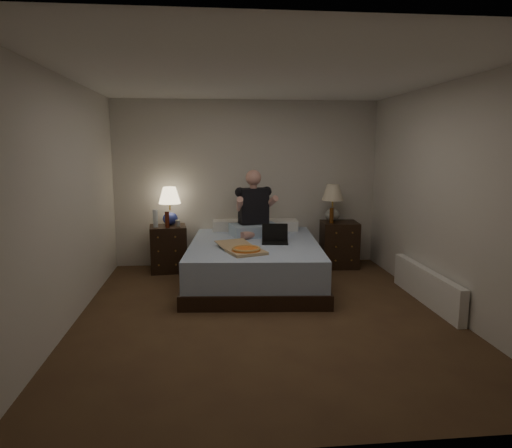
{
  "coord_description": "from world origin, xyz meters",
  "views": [
    {
      "loc": [
        -0.58,
        -4.71,
        1.81
      ],
      "look_at": [
        0.0,
        0.9,
        0.85
      ],
      "focal_mm": 32.0,
      "sensor_mm": 36.0,
      "label": 1
    }
  ],
  "objects": [
    {
      "name": "wall_front",
      "position": [
        0.0,
        -2.25,
        1.25
      ],
      "size": [
        4.0,
        0.0,
        2.5
      ],
      "primitive_type": "cube",
      "rotation": [
        -1.57,
        0.0,
        0.0
      ],
      "color": "silver",
      "rests_on": "ground"
    },
    {
      "name": "nightstand_left",
      "position": [
        -1.19,
        1.92,
        0.33
      ],
      "size": [
        0.56,
        0.52,
        0.67
      ],
      "primitive_type": "cube",
      "rotation": [
        0.0,
        0.0,
        0.11
      ],
      "color": "black",
      "rests_on": "floor"
    },
    {
      "name": "person",
      "position": [
        0.06,
        1.64,
        1.02
      ],
      "size": [
        0.75,
        0.64,
        0.93
      ],
      "primitive_type": null,
      "rotation": [
        0.0,
        0.0,
        0.21
      ],
      "color": "black",
      "rests_on": "bed"
    },
    {
      "name": "lamp_left",
      "position": [
        -1.15,
        2.0,
        0.95
      ],
      "size": [
        0.4,
        0.4,
        0.56
      ],
      "primitive_type": null,
      "rotation": [
        0.0,
        0.0,
        0.28
      ],
      "color": "navy",
      "rests_on": "nightstand_left"
    },
    {
      "name": "wall_left",
      "position": [
        -2.0,
        0.0,
        1.25
      ],
      "size": [
        0.0,
        4.5,
        2.5
      ],
      "primitive_type": "cube",
      "rotation": [
        1.57,
        0.0,
        1.57
      ],
      "color": "silver",
      "rests_on": "ground"
    },
    {
      "name": "beer_bottle_right",
      "position": [
        1.22,
        1.81,
        0.8
      ],
      "size": [
        0.06,
        0.06,
        0.23
      ],
      "primitive_type": "cylinder",
      "color": "#5B2F0D",
      "rests_on": "nightstand_right"
    },
    {
      "name": "laptop",
      "position": [
        0.27,
        1.09,
        0.68
      ],
      "size": [
        0.37,
        0.32,
        0.24
      ],
      "primitive_type": null,
      "rotation": [
        0.0,
        0.0,
        -0.13
      ],
      "color": "black",
      "rests_on": "bed"
    },
    {
      "name": "ceiling",
      "position": [
        0.0,
        0.0,
        2.5
      ],
      "size": [
        4.0,
        4.5,
        0.0
      ],
      "primitive_type": "cube",
      "rotation": [
        3.14,
        0.0,
        0.0
      ],
      "color": "white",
      "rests_on": "ground"
    },
    {
      "name": "floor",
      "position": [
        0.0,
        0.0,
        0.0
      ],
      "size": [
        4.0,
        4.5,
        0.0
      ],
      "primitive_type": "cube",
      "color": "brown",
      "rests_on": "ground"
    },
    {
      "name": "lamp_right",
      "position": [
        1.27,
        1.97,
        0.97
      ],
      "size": [
        0.39,
        0.39,
        0.56
      ],
      "primitive_type": null,
      "rotation": [
        0.0,
        0.0,
        -0.25
      ],
      "color": "gray",
      "rests_on": "nightstand_right"
    },
    {
      "name": "wall_back",
      "position": [
        0.0,
        2.25,
        1.25
      ],
      "size": [
        4.0,
        0.0,
        2.5
      ],
      "primitive_type": "cube",
      "rotation": [
        1.57,
        0.0,
        0.0
      ],
      "color": "silver",
      "rests_on": "ground"
    },
    {
      "name": "pizza_box",
      "position": [
        -0.15,
        0.56,
        0.6
      ],
      "size": [
        0.63,
        0.85,
        0.08
      ],
      "primitive_type": null,
      "rotation": [
        0.0,
        0.0,
        0.34
      ],
      "color": "tan",
      "rests_on": "bed"
    },
    {
      "name": "nightstand_right",
      "position": [
        1.37,
        1.9,
        0.34
      ],
      "size": [
        0.56,
        0.51,
        0.69
      ],
      "primitive_type": "cube",
      "rotation": [
        0.0,
        0.0,
        -0.07
      ],
      "color": "black",
      "rests_on": "floor"
    },
    {
      "name": "radiator",
      "position": [
        1.93,
        0.19,
        0.2
      ],
      "size": [
        0.1,
        1.6,
        0.4
      ],
      "primitive_type": "cube",
      "color": "white",
      "rests_on": "floor"
    },
    {
      "name": "bed",
      "position": [
        0.01,
        1.21,
        0.28
      ],
      "size": [
        1.86,
        2.37,
        0.56
      ],
      "primitive_type": "cube",
      "rotation": [
        0.0,
        0.0,
        -0.09
      ],
      "color": "#5D80BA",
      "rests_on": "floor"
    },
    {
      "name": "water_bottle",
      "position": [
        -1.35,
        1.84,
        0.79
      ],
      "size": [
        0.07,
        0.07,
        0.25
      ],
      "primitive_type": "cylinder",
      "color": "silver",
      "rests_on": "nightstand_left"
    },
    {
      "name": "wall_right",
      "position": [
        2.0,
        0.0,
        1.25
      ],
      "size": [
        0.0,
        4.5,
        2.5
      ],
      "primitive_type": "cube",
      "rotation": [
        1.57,
        0.0,
        -1.57
      ],
      "color": "silver",
      "rests_on": "ground"
    },
    {
      "name": "soda_can",
      "position": [
        -1.04,
        1.83,
        0.72
      ],
      "size": [
        0.07,
        0.07,
        0.1
      ],
      "primitive_type": "cylinder",
      "color": "#B1B1AC",
      "rests_on": "nightstand_left"
    },
    {
      "name": "beer_bottle_left",
      "position": [
        -1.18,
        1.79,
        0.78
      ],
      "size": [
        0.06,
        0.06,
        0.23
      ],
      "primitive_type": "cylinder",
      "color": "#4F180B",
      "rests_on": "nightstand_left"
    }
  ]
}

